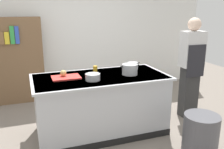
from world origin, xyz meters
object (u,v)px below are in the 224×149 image
object	(u,v)px
person_chef	(191,66)
bookshelf	(14,61)
onion	(63,73)
juice_cup	(95,69)
stock_pot	(130,69)
mixing_bowl	(93,77)
trash_bin	(201,134)
sauce_pan	(133,66)

from	to	relation	value
person_chef	bookshelf	size ratio (longest dim) A/B	1.01
onion	juice_cup	size ratio (longest dim) A/B	0.91
stock_pot	juice_cup	bearing A→B (deg)	146.34
onion	mixing_bowl	world-z (taller)	onion
onion	juice_cup	distance (m)	0.53
onion	bookshelf	bearing A→B (deg)	112.70
stock_pot	trash_bin	size ratio (longest dim) A/B	0.57
juice_cup	person_chef	world-z (taller)	person_chef
onion	juice_cup	bearing A→B (deg)	14.19
stock_pot	sauce_pan	world-z (taller)	stock_pot
juice_cup	trash_bin	xyz separation A→B (m)	(1.09, -1.22, -0.69)
trash_bin	sauce_pan	bearing A→B (deg)	110.99
trash_bin	bookshelf	size ratio (longest dim) A/B	0.31
sauce_pan	person_chef	size ratio (longest dim) A/B	0.14
onion	mixing_bowl	size ratio (longest dim) A/B	0.44
person_chef	bookshelf	distance (m)	3.35
bookshelf	onion	bearing A→B (deg)	-67.30
onion	stock_pot	distance (m)	0.98
stock_pot	trash_bin	world-z (taller)	stock_pot
onion	bookshelf	xyz separation A→B (m)	(-0.70, 1.68, -0.11)
onion	bookshelf	distance (m)	1.83
sauce_pan	juice_cup	distance (m)	0.63
trash_bin	person_chef	bearing A→B (deg)	61.57
juice_cup	sauce_pan	bearing A→B (deg)	-2.11
stock_pot	person_chef	xyz separation A→B (m)	(1.19, 0.11, -0.06)
onion	sauce_pan	world-z (taller)	sauce_pan
sauce_pan	bookshelf	bearing A→B (deg)	139.57
bookshelf	mixing_bowl	bearing A→B (deg)	-61.47
mixing_bowl	juice_cup	xyz separation A→B (m)	(0.15, 0.41, 0.00)
juice_cup	trash_bin	distance (m)	1.77
onion	person_chef	world-z (taller)	person_chef
person_chef	sauce_pan	bearing A→B (deg)	98.83
onion	stock_pot	xyz separation A→B (m)	(0.97, -0.17, 0.01)
sauce_pan	juice_cup	bearing A→B (deg)	177.89
stock_pot	person_chef	world-z (taller)	person_chef
juice_cup	person_chef	size ratio (longest dim) A/B	0.06
onion	trash_bin	bearing A→B (deg)	-34.09
stock_pot	bookshelf	size ratio (longest dim) A/B	0.18
juice_cup	trash_bin	size ratio (longest dim) A/B	0.19
juice_cup	bookshelf	bearing A→B (deg)	128.11
mixing_bowl	bookshelf	size ratio (longest dim) A/B	0.12
juice_cup	bookshelf	world-z (taller)	bookshelf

